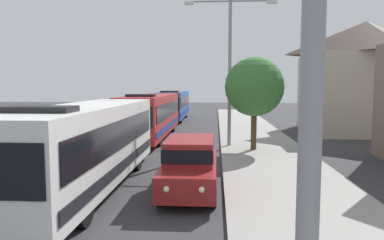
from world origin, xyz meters
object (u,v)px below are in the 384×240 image
Objects in this scene: bus_second_in_line at (152,114)px; white_suv at (190,163)px; streetlamp_mid at (230,57)px; roadside_tree at (254,87)px; bus_lead at (87,143)px; bus_middle at (173,104)px.

bus_second_in_line reaches higher than white_suv.
roadside_tree is at bearing -46.10° from streetlamp_mid.
bus_second_in_line is 2.40× the size of roadside_tree.
bus_middle is at bearing 90.00° from bus_lead.
bus_middle is 2.11× the size of roadside_tree.
streetlamp_mid is at bearing 79.73° from white_suv.
bus_middle is 26.95m from white_suv.
streetlamp_mid reaches higher than bus_middle.
white_suv is at bearing -74.46° from bus_second_in_line.
bus_second_in_line is at bearing 144.07° from streetlamp_mid.
roadside_tree reaches higher than bus_lead.
white_suv is 8.95m from roadside_tree.
white_suv is at bearing -110.69° from roadside_tree.
bus_lead is at bearing -130.39° from roadside_tree.
streetlamp_mid reaches higher than white_suv.
streetlamp_mid reaches higher than bus_lead.
streetlamp_mid is at bearing -72.67° from bus_middle.
bus_middle is 1.25× the size of streetlamp_mid.
bus_lead is 26.58m from bus_middle.
roadside_tree is at bearing 49.61° from bus_lead.
white_suv is 10.49m from streetlamp_mid.
white_suv is 0.55× the size of streetlamp_mid.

